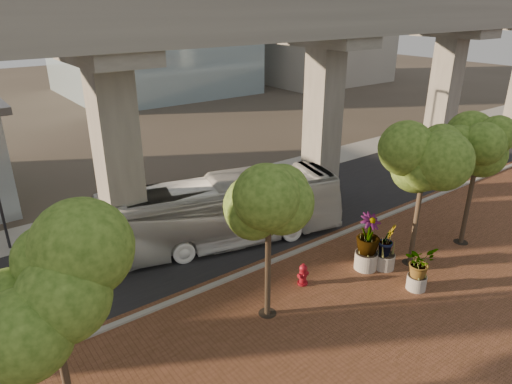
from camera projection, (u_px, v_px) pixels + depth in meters
ground at (259, 242)px, 23.00m from camera, size 160.00×160.00×0.00m
brick_plaza at (388, 324)px, 17.07m from camera, size 70.00×13.00×0.06m
asphalt_road at (237, 227)px, 24.48m from camera, size 90.00×8.00×0.04m
curb_strip at (285, 257)px, 21.49m from camera, size 70.00×0.25×0.16m
far_sidewalk at (187, 195)px, 28.54m from camera, size 90.00×3.00×0.06m
transit_viaduct at (235, 91)px, 21.68m from camera, size 72.00×5.60×12.40m
transit_bus at (223, 212)px, 22.35m from camera, size 12.38×5.71×3.36m
parked_car at (443, 138)px, 38.09m from camera, size 4.14×1.78×1.32m
fire_hydrant at (303, 274)px, 19.28m from camera, size 0.49×0.45×0.99m
planter_front at (419, 264)px, 18.69m from camera, size 1.79×1.79×1.97m
planter_right at (368, 237)px, 20.00m from camera, size 2.49×2.49×2.66m
planter_left at (387, 242)px, 20.14m from camera, size 1.99×1.99×2.18m
street_tree_far_west at (47, 288)px, 11.20m from camera, size 3.96×3.96×6.44m
street_tree_near_west at (269, 202)px, 15.83m from camera, size 3.83×3.83×6.46m
street_tree_near_east at (424, 167)px, 19.26m from camera, size 3.91×3.91×6.46m
street_tree_far_east at (478, 153)px, 21.04m from camera, size 3.73×3.73×6.42m
streetlamp_east at (329, 111)px, 31.40m from camera, size 0.36×1.05×7.23m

